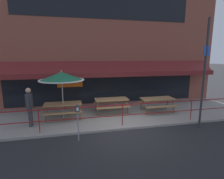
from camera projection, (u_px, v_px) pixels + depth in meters
ground_plane at (124, 130)px, 7.51m from camera, size 120.00×120.00×0.00m
patio_deck at (114, 114)px, 9.42m from camera, size 15.00×4.00×0.10m
restaurant_building at (106, 38)px, 10.77m from camera, size 15.00×1.60×8.55m
patio_railing at (122, 110)px, 7.65m from camera, size 13.84×0.04×0.97m
picnic_table_left at (63, 106)px, 8.59m from camera, size 1.80×1.42×0.76m
picnic_table_centre at (111, 102)px, 9.51m from camera, size 1.80×1.42×0.76m
picnic_table_right at (157, 101)px, 9.67m from camera, size 1.80×1.42×0.76m
patio_umbrella_left at (62, 76)px, 8.37m from camera, size 2.14×2.14×2.38m
pedestrian_walking at (29, 105)px, 7.56m from camera, size 0.26×0.62×1.71m
parking_meter_near at (78, 112)px, 6.35m from camera, size 0.15×0.16×1.42m
street_sign_pole at (204, 74)px, 7.34m from camera, size 0.28×0.09×4.66m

